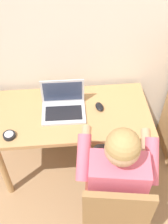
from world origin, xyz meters
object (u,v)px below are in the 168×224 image
person_seated (116,170)px  laptop (63,105)px  desk_clock (9,135)px  computer_mouse (99,107)px  desk (71,121)px  chair (115,208)px

person_seated → laptop: bearing=120.5°
desk_clock → person_seated: bearing=-23.7°
laptop → desk_clock: size_ratio=3.82×
person_seated → desk_clock: bearing=156.3°
laptop → computer_mouse: bearing=-1.0°
desk → desk_clock: (-0.46, -0.21, 0.12)m
person_seated → desk_clock: 0.81m
chair → laptop: 0.85m
desk → person_seated: size_ratio=1.04×
desk → desk_clock: size_ratio=14.08×
chair → desk: bearing=109.7°
desk → computer_mouse: bearing=6.7°
chair → computer_mouse: bearing=91.6°
laptop → computer_mouse: 0.29m
desk → desk_clock: 0.52m
computer_mouse → chair: bearing=-99.3°
desk_clock → laptop: bearing=30.6°
person_seated → desk_clock: size_ratio=13.48×
chair → desk_clock: (-0.71, 0.51, 0.23)m
desk → person_seated: (0.28, -0.53, 0.07)m
desk → person_seated: person_seated is taller
desk → computer_mouse: (0.24, 0.03, 0.12)m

